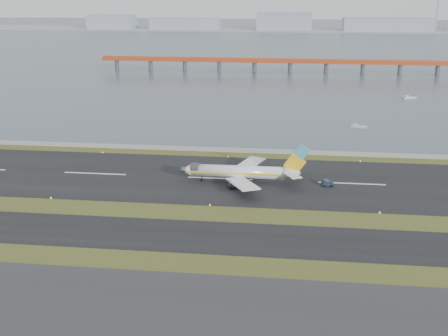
{
  "coord_description": "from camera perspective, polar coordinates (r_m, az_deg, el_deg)",
  "views": [
    {
      "loc": [
        20.41,
        -132.32,
        57.31
      ],
      "look_at": [
        2.15,
        22.0,
        6.17
      ],
      "focal_mm": 45.0,
      "sensor_mm": 36.0,
      "label": 1
    }
  ],
  "objects": [
    {
      "name": "ground",
      "position": [
        145.63,
        -1.87,
        -4.97
      ],
      "size": [
        1000.0,
        1000.0,
        0.0
      ],
      "primitive_type": "plane",
      "color": "#3C4D1B",
      "rests_on": "ground"
    },
    {
      "name": "taxiway_strip",
      "position": [
        134.8,
        -2.63,
        -6.94
      ],
      "size": [
        1000.0,
        18.0,
        0.1
      ],
      "primitive_type": "cube",
      "color": "black",
      "rests_on": "ground"
    },
    {
      "name": "runway_strip",
      "position": [
        173.32,
        -0.4,
        -1.08
      ],
      "size": [
        1000.0,
        45.0,
        0.1
      ],
      "primitive_type": "cube",
      "color": "black",
      "rests_on": "ground"
    },
    {
      "name": "seawall",
      "position": [
        201.57,
        0.66,
        1.84
      ],
      "size": [
        1000.0,
        2.5,
        1.0
      ],
      "primitive_type": "cube",
      "color": "#979791",
      "rests_on": "ground"
    },
    {
      "name": "bay_water",
      "position": [
        595.43,
        4.87,
        12.63
      ],
      "size": [
        1400.0,
        800.0,
        1.3
      ],
      "primitive_type": "cube",
      "color": "#445061",
      "rests_on": "ground"
    },
    {
      "name": "red_pier",
      "position": [
        385.57,
        6.75,
        10.64
      ],
      "size": [
        260.0,
        5.0,
        10.2
      ],
      "color": "#B2441E",
      "rests_on": "ground"
    },
    {
      "name": "far_shoreline",
      "position": [
        754.09,
        6.41,
        14.21
      ],
      "size": [
        1400.0,
        80.0,
        60.5
      ],
      "color": "#99A2B5",
      "rests_on": "ground"
    },
    {
      "name": "airliner",
      "position": [
        168.75,
        1.9,
        -0.4
      ],
      "size": [
        38.52,
        32.89,
        12.8
      ],
      "color": "white",
      "rests_on": "ground"
    },
    {
      "name": "pushback_tug",
      "position": [
        169.36,
        10.45,
        -1.52
      ],
      "size": [
        3.49,
        2.44,
        2.05
      ],
      "rotation": [
        0.0,
        0.0,
        0.2
      ],
      "color": "#142337",
      "rests_on": "ground"
    },
    {
      "name": "workboat_near",
      "position": [
        242.19,
        13.49,
        4.14
      ],
      "size": [
        6.85,
        3.7,
        1.59
      ],
      "rotation": [
        0.0,
        0.0,
        -0.27
      ],
      "color": "silver",
      "rests_on": "ground"
    },
    {
      "name": "workboat_far",
      "position": [
        311.21,
        18.27,
        6.8
      ],
      "size": [
        7.93,
        5.01,
        1.84
      ],
      "rotation": [
        0.0,
        0.0,
        0.38
      ],
      "color": "silver",
      "rests_on": "ground"
    }
  ]
}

